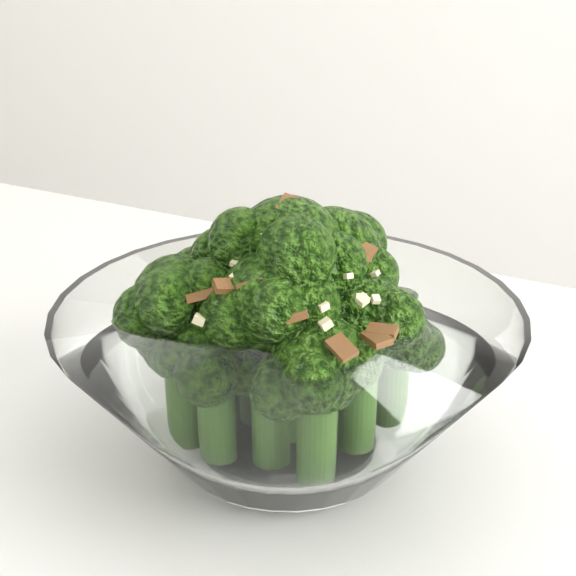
% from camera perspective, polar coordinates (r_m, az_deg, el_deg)
% --- Properties ---
extents(broccoli_dish, '(0.24, 0.24, 0.15)m').
position_cam_1_polar(broccoli_dish, '(0.46, -0.17, -4.75)').
color(broccoli_dish, white).
rests_on(broccoli_dish, table).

